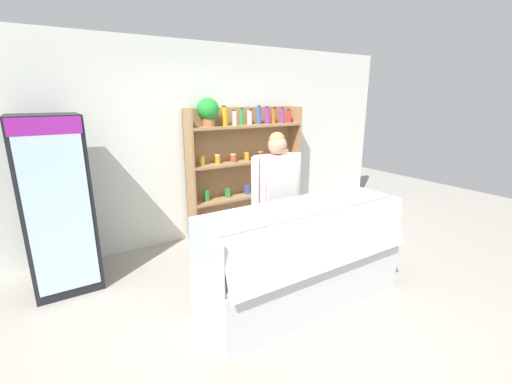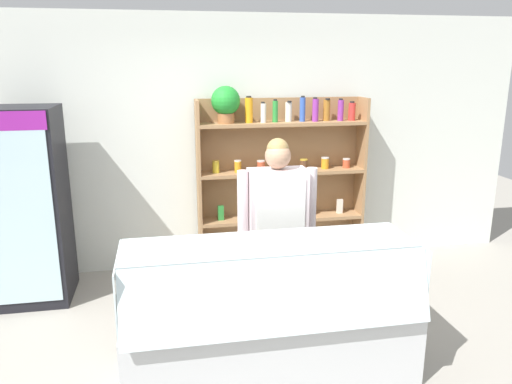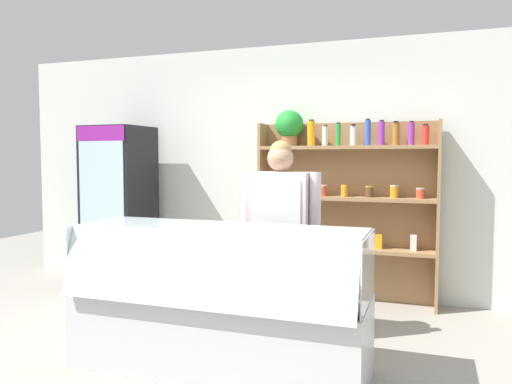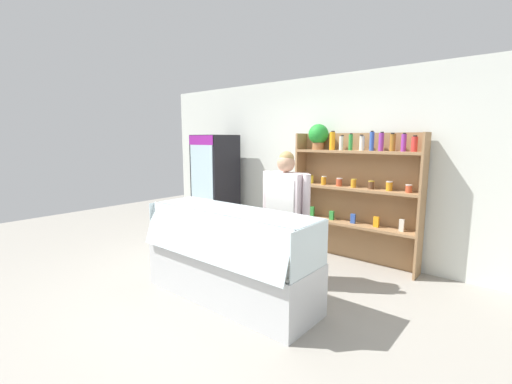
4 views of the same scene
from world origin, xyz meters
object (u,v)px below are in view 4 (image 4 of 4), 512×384
object	(u,v)px
shelving_unit	(351,183)
deli_display_case	(229,271)
shop_clerk	(285,206)
drinks_fridge	(215,186)

from	to	relation	value
shelving_unit	deli_display_case	bearing A→B (deg)	-103.51
shelving_unit	shop_clerk	distance (m)	1.30
drinks_fridge	deli_display_case	size ratio (longest dim) A/B	0.89
drinks_fridge	deli_display_case	world-z (taller)	drinks_fridge
drinks_fridge	shop_clerk	bearing A→B (deg)	-22.50
drinks_fridge	deli_display_case	distance (m)	2.59
deli_display_case	shelving_unit	bearing A→B (deg)	76.49
deli_display_case	shop_clerk	size ratio (longest dim) A/B	1.26
drinks_fridge	shop_clerk	distance (m)	2.33
deli_display_case	drinks_fridge	bearing A→B (deg)	139.65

